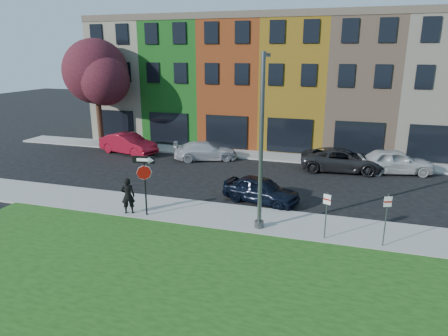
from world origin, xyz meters
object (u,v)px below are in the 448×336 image
(stop_sign, at_px, (144,174))
(sedan_near, at_px, (261,190))
(street_lamp, at_px, (262,143))
(man, at_px, (128,196))

(stop_sign, relative_size, sedan_near, 0.67)
(sedan_near, xyz_separation_m, street_lamp, (0.61, -3.13, 3.21))
(man, bearing_deg, stop_sign, 158.31)
(stop_sign, distance_m, man, 1.50)
(stop_sign, bearing_deg, street_lamp, -4.57)
(man, height_order, street_lamp, street_lamp)
(man, relative_size, sedan_near, 0.41)
(stop_sign, height_order, sedan_near, stop_sign)
(sedan_near, bearing_deg, street_lamp, -154.25)
(sedan_near, bearing_deg, man, 136.90)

